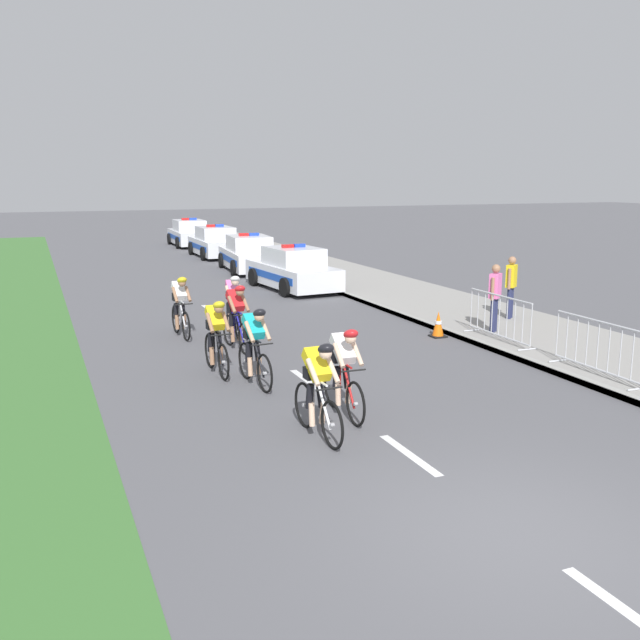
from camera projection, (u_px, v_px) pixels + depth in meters
ground_plane at (520, 535)px, 7.73m from camera, size 160.00×160.00×0.00m
sidewalk_slab at (410, 296)px, 22.85m from camera, size 3.77×60.00×0.12m
kerb_edge at (360, 300)px, 22.17m from camera, size 0.16×60.00×0.13m
lane_markings_centre at (274, 356)px, 15.39m from camera, size 0.14×21.60×0.01m
cyclist_lead at (318, 388)px, 10.44m from camera, size 0.43×1.72×1.56m
cyclist_second at (344, 370)px, 11.39m from camera, size 0.42×1.72×1.56m
cyclist_third at (255, 345)px, 13.09m from camera, size 0.44×1.72×1.56m
cyclist_fourth at (216, 336)px, 13.88m from camera, size 0.42×1.72×1.56m
cyclist_fifth at (236, 316)px, 15.82m from camera, size 0.44×1.72×1.56m
cyclist_sixth at (180, 306)px, 17.12m from camera, size 0.43×1.72×1.56m
cyclist_seventh at (233, 304)px, 17.31m from camera, size 0.44×1.72×1.56m
police_car_nearest at (293, 270)px, 24.46m from camera, size 2.30×4.54×1.59m
police_car_second at (249, 255)px, 29.26m from camera, size 2.24×4.52×1.59m
police_car_third at (215, 243)px, 34.49m from camera, size 2.01×4.40×1.59m
police_car_furthest at (189, 234)px, 39.94m from camera, size 2.06×4.43×1.59m
crowd_barrier_middle at (598, 348)px, 13.43m from camera, size 0.54×2.32×1.07m
crowd_barrier_rear at (499, 318)px, 16.31m from camera, size 0.52×2.32×1.07m
traffic_cone_near at (438, 325)px, 17.22m from camera, size 0.36×0.36×0.64m
spectator_closest at (511, 283)px, 18.78m from camera, size 0.46×0.40×1.68m
spectator_middle at (495, 293)px, 17.10m from camera, size 0.46×0.40×1.68m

